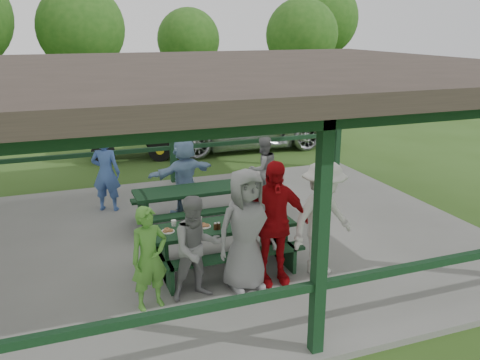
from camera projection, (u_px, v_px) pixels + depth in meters
name	position (u px, v px, depth m)	size (l,w,h in m)	color
ground	(220.00, 241.00, 9.77)	(90.00, 90.00, 0.00)	#305019
concrete_slab	(220.00, 239.00, 9.75)	(10.00, 8.00, 0.10)	slate
pavilion_structure	(218.00, 74.00, 8.84)	(10.60, 8.60, 3.24)	black
picnic_table_near	(222.00, 240.00, 8.41)	(2.37, 1.39, 0.75)	black
picnic_table_far	(197.00, 201.00, 10.25)	(2.48, 1.39, 0.75)	black
table_setting	(216.00, 222.00, 8.31)	(2.37, 0.45, 0.10)	white
contestant_green	(149.00, 258.00, 7.11)	(0.55, 0.36, 1.51)	#57A138
contestant_grey_left	(197.00, 248.00, 7.35)	(0.77, 0.60, 1.57)	gray
contestant_grey_mid	(246.00, 230.00, 7.59)	(0.93, 0.60, 1.89)	gray
contestant_red	(273.00, 223.00, 7.76)	(1.15, 0.48, 1.97)	#A80A10
contestant_white_fedora	(323.00, 219.00, 8.02)	(1.37, 1.03, 1.95)	silver
spectator_lblue	(184.00, 175.00, 10.77)	(1.55, 0.49, 1.67)	#8AADD5
spectator_blue	(106.00, 173.00, 10.90)	(0.62, 0.40, 1.69)	#4061A8
spectator_grey	(263.00, 169.00, 11.51)	(0.73, 0.57, 1.50)	gray
pickup_truck	(247.00, 123.00, 17.18)	(2.67, 5.80, 1.61)	silver
farm_trailer	(130.00, 138.00, 15.79)	(3.60, 1.81, 1.25)	navy
tree_left	(81.00, 29.00, 21.19)	(3.63, 3.63, 5.67)	#311F13
tree_mid	(188.00, 40.00, 25.30)	(3.10, 3.10, 4.84)	#311F13
tree_right	(302.00, 35.00, 23.51)	(3.34, 3.34, 5.22)	#311F13
tree_far_right	(321.00, 19.00, 27.81)	(4.07, 4.07, 6.36)	#311F13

